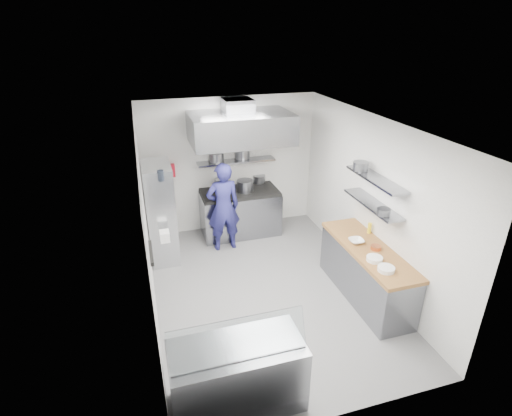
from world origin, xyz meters
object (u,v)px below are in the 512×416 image
object	(u,v)px
wire_rack	(161,213)
display_case	(237,376)
chef	(223,207)
gas_range	(240,213)

from	to	relation	value
wire_rack	display_case	size ratio (longest dim) A/B	1.23
wire_rack	display_case	distance (m)	3.66
chef	display_case	xyz separation A→B (m)	(-0.64, -3.57, -0.46)
gas_range	chef	bearing A→B (deg)	-131.10
chef	display_case	size ratio (longest dim) A/B	1.18
chef	wire_rack	bearing A→B (deg)	-3.82
gas_range	display_case	distance (m)	4.25
chef	wire_rack	xyz separation A→B (m)	(-1.17, 0.02, 0.04)
wire_rack	display_case	world-z (taller)	wire_rack
gas_range	chef	world-z (taller)	chef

